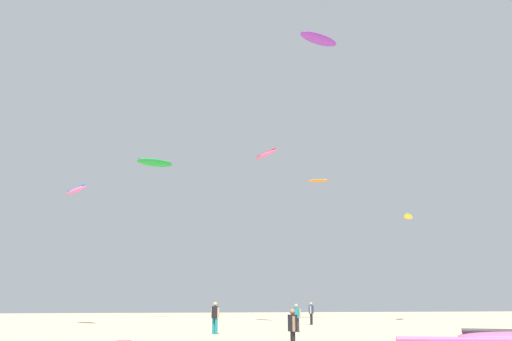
{
  "coord_description": "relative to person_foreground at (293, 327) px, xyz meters",
  "views": [
    {
      "loc": [
        -3.9,
        -12.83,
        1.95
      ],
      "look_at": [
        0.0,
        14.34,
        9.05
      ],
      "focal_mm": 34.75,
      "sensor_mm": 36.0,
      "label": 1
    }
  ],
  "objects": [
    {
      "name": "kite_aloft_0",
      "position": [
        16.26,
        24.02,
        8.34
      ],
      "size": [
        2.12,
        2.91,
        0.35
      ],
      "color": "yellow"
    },
    {
      "name": "person_foreground",
      "position": [
        0.0,
        0.0,
        0.0
      ],
      "size": [
        0.36,
        0.52,
        1.58
      ],
      "rotation": [
        0.0,
        0.0,
        3.12
      ],
      "color": "black",
      "rests_on": "ground"
    },
    {
      "name": "kite_aloft_4",
      "position": [
        -12.58,
        20.57,
        9.21
      ],
      "size": [
        2.67,
        3.31,
        0.82
      ],
      "color": "#E5598C"
    },
    {
      "name": "person_left",
      "position": [
        -2.2,
        10.58,
        0.1
      ],
      "size": [
        0.45,
        0.44,
        1.75
      ],
      "rotation": [
        0.0,
        0.0,
        0.79
      ],
      "color": "teal",
      "rests_on": "ground"
    },
    {
      "name": "kite_aloft_5",
      "position": [
        -7.41,
        31.57,
        14.62
      ],
      "size": [
        3.84,
        2.23,
        0.86
      ],
      "color": "green"
    },
    {
      "name": "person_midground",
      "position": [
        2.75,
        11.6,
        0.03
      ],
      "size": [
        0.54,
        0.37,
        1.64
      ],
      "rotation": [
        0.0,
        0.0,
        4.72
      ],
      "color": "#2D2D33",
      "rests_on": "ground"
    },
    {
      "name": "kite_aloft_2",
      "position": [
        2.68,
        22.01,
        13.15
      ],
      "size": [
        2.08,
        3.28,
        0.7
      ],
      "color": "#E5598C"
    },
    {
      "name": "kite_aloft_1",
      "position": [
        7.64,
        21.63,
        24.47
      ],
      "size": [
        4.33,
        2.82,
        0.79
      ],
      "color": "purple"
    },
    {
      "name": "kite_aloft_3",
      "position": [
        10.89,
        35.09,
        14.15
      ],
      "size": [
        2.64,
        1.63,
        0.33
      ],
      "color": "orange"
    },
    {
      "name": "person_right",
      "position": [
        5.77,
        19.82,
        0.04
      ],
      "size": [
        0.38,
        0.5,
        1.66
      ],
      "rotation": [
        0.0,
        0.0,
        2.67
      ],
      "color": "black",
      "rests_on": "ground"
    }
  ]
}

